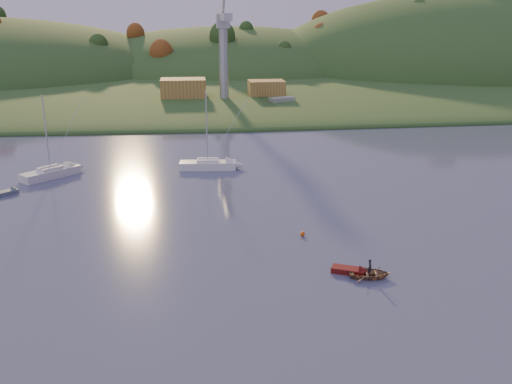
{
  "coord_description": "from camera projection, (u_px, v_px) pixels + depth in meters",
  "views": [
    {
      "loc": [
        -6.55,
        -20.85,
        22.51
      ],
      "look_at": [
        0.35,
        38.35,
        3.86
      ],
      "focal_mm": 40.0,
      "sensor_mm": 36.0,
      "label": 1
    }
  ],
  "objects": [
    {
      "name": "far_shore",
      "position": [
        204.0,
        69.0,
        245.23
      ],
      "size": [
        620.0,
        220.0,
        1.5
      ],
      "primitive_type": "cube",
      "color": "#25471C",
      "rests_on": "ground"
    },
    {
      "name": "shore_slope",
      "position": [
        209.0,
        87.0,
        183.62
      ],
      "size": [
        640.0,
        150.0,
        7.0
      ],
      "primitive_type": "ellipsoid",
      "color": "#25471C",
      "rests_on": "ground"
    },
    {
      "name": "hill_center",
      "position": [
        230.0,
        73.0,
        227.38
      ],
      "size": [
        140.0,
        120.0,
        36.0
      ],
      "primitive_type": "ellipsoid",
      "color": "#25471C",
      "rests_on": "ground"
    },
    {
      "name": "hill_right",
      "position": [
        450.0,
        74.0,
        222.55
      ],
      "size": [
        150.0,
        130.0,
        60.0
      ],
      "primitive_type": "ellipsoid",
      "color": "#25471C",
      "rests_on": "ground"
    },
    {
      "name": "hillside_trees",
      "position": [
        207.0,
        80.0,
        202.57
      ],
      "size": [
        280.0,
        50.0,
        32.0
      ],
      "primitive_type": null,
      "color": "#224017",
      "rests_on": "ground"
    },
    {
      "name": "wharf",
      "position": [
        236.0,
        103.0,
        143.05
      ],
      "size": [
        42.0,
        16.0,
        2.4
      ],
      "primitive_type": "cube",
      "color": "slate",
      "rests_on": "ground"
    },
    {
      "name": "shed_west",
      "position": [
        183.0,
        89.0,
        141.48
      ],
      "size": [
        11.0,
        8.0,
        4.8
      ],
      "primitive_type": "cube",
      "color": "#A67137",
      "rests_on": "wharf"
    },
    {
      "name": "shed_east",
      "position": [
        266.0,
        88.0,
        144.87
      ],
      "size": [
        9.0,
        7.0,
        4.0
      ],
      "primitive_type": "cube",
      "color": "#A67137",
      "rests_on": "wharf"
    },
    {
      "name": "dock_crane",
      "position": [
        224.0,
        38.0,
        134.52
      ],
      "size": [
        3.2,
        28.0,
        20.3
      ],
      "color": "#B7B7BC",
      "rests_on": "wharf"
    },
    {
      "name": "sailboat_near",
      "position": [
        51.0,
        172.0,
        81.83
      ],
      "size": [
        7.88,
        7.76,
        11.81
      ],
      "rotation": [
        0.0,
        0.0,
        0.77
      ],
      "color": "silver",
      "rests_on": "ground"
    },
    {
      "name": "sailboat_far",
      "position": [
        208.0,
        164.0,
        86.32
      ],
      "size": [
        8.59,
        3.13,
        11.7
      ],
      "rotation": [
        0.0,
        0.0,
        -0.07
      ],
      "color": "white",
      "rests_on": "ground"
    },
    {
      "name": "canoe",
      "position": [
        370.0,
        274.0,
        50.8
      ],
      "size": [
        4.04,
        3.12,
        0.77
      ],
      "primitive_type": "imported",
      "rotation": [
        0.0,
        0.0,
        1.44
      ],
      "color": "#826147",
      "rests_on": "ground"
    },
    {
      "name": "paddler",
      "position": [
        370.0,
        270.0,
        50.69
      ],
      "size": [
        0.43,
        0.59,
        1.51
      ],
      "primitive_type": "imported",
      "rotation": [
        0.0,
        0.0,
        1.44
      ],
      "color": "black",
      "rests_on": "ground"
    },
    {
      "name": "red_tender",
      "position": [
        356.0,
        271.0,
        51.55
      ],
      "size": [
        3.7,
        2.59,
        1.2
      ],
      "rotation": [
        0.0,
        0.0,
        -0.44
      ],
      "color": "#570F0C",
      "rests_on": "ground"
    },
    {
      "name": "grey_dinghy",
      "position": [
        11.0,
        192.0,
        74.7
      ],
      "size": [
        3.32,
        3.17,
        1.25
      ],
      "rotation": [
        0.0,
        0.0,
        0.74
      ],
      "color": "slate",
      "rests_on": "ground"
    },
    {
      "name": "work_vessel",
      "position": [
        282.0,
        107.0,
        136.69
      ],
      "size": [
        14.44,
        10.06,
        3.51
      ],
      "rotation": [
        0.0,
        0.0,
        0.42
      ],
      "color": "slate",
      "rests_on": "ground"
    },
    {
      "name": "buoy_1",
      "position": [
        302.0,
        234.0,
        60.35
      ],
      "size": [
        0.5,
        0.5,
        0.5
      ],
      "primitive_type": "sphere",
      "color": "#E24E0B",
      "rests_on": "ground"
    },
    {
      "name": "buoy_3",
      "position": [
        195.0,
        162.0,
        89.86
      ],
      "size": [
        0.5,
        0.5,
        0.5
      ],
      "primitive_type": "sphere",
      "color": "#E24E0B",
      "rests_on": "ground"
    }
  ]
}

